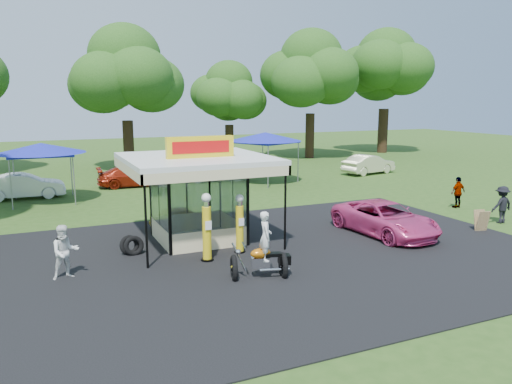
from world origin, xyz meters
The scene contains 23 objects.
ground centered at (0.00, 0.00, 0.00)m, with size 120.00×120.00×0.00m, color #2B4C17.
asphalt_apron centered at (0.00, 2.00, 0.02)m, with size 20.00×14.00×0.04m, color black.
gas_station_kiosk centered at (-2.00, 4.99, 1.78)m, with size 5.40×5.40×4.18m.
gas_pump_left centered at (-2.49, 2.41, 1.15)m, with size 0.45×0.45×2.41m.
gas_pump_right centered at (-1.10, 2.82, 1.05)m, with size 0.41×0.41×2.20m.
motorcycle centered at (-1.41, 0.15, 0.87)m, with size 1.96×1.29×2.23m.
spare_tires centered at (-4.75, 4.17, 0.36)m, with size 0.90×0.59×0.75m.
a_frame_sign centered at (9.40, 1.45, 0.46)m, with size 0.54×0.55×0.91m.
kiosk_car centered at (-2.00, 7.20, 0.48)m, with size 1.13×2.82×0.96m, color gold.
pink_sedan centered at (5.33, 2.71, 0.68)m, with size 2.27×4.92×1.37m, color #DA3B7F.
spectator_west centered at (-7.06, 2.62, 0.86)m, with size 0.84×0.65×1.73m, color white.
spectator_east_a centered at (11.42, 2.17, 0.85)m, with size 1.10×0.63×1.70m, color black.
spectator_east_b centered at (12.10, 5.38, 0.81)m, with size 0.95×0.39×1.62m, color gray.
bg_car_a centered at (-8.36, 17.21, 0.71)m, with size 1.51×4.34×1.43m, color white.
bg_car_b centered at (-1.99, 18.71, 0.65)m, with size 1.83×4.50×1.31m, color maroon.
bg_car_c centered at (3.48, 18.59, 0.77)m, with size 1.82×4.52×1.54m, color #BBBABF.
bg_car_e centered at (15.18, 17.07, 0.72)m, with size 1.52×4.37×1.44m, color beige.
tent_west centered at (-7.36, 15.67, 2.92)m, with size 4.62×4.62×3.23m.
tent_east centered at (6.38, 16.63, 3.05)m, with size 4.82×4.82×3.37m.
oak_far_c centered at (-0.84, 26.63, 6.97)m, with size 9.32×9.32×10.99m.
oak_far_d centered at (9.06, 30.20, 5.63)m, with size 7.42×7.42×8.83m.
oak_far_e centered at (16.35, 27.89, 7.46)m, with size 9.81×9.81×11.68m.
oak_far_f centered at (25.77, 28.99, 7.94)m, with size 10.26×10.26×12.36m.
Camera 1 is at (-7.71, -13.40, 5.55)m, focal length 35.00 mm.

